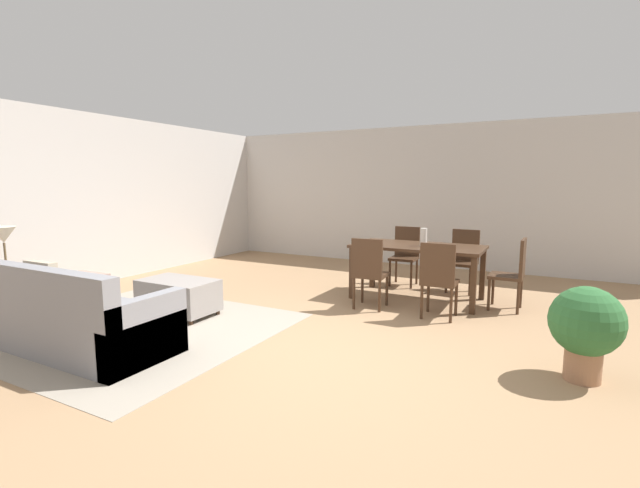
# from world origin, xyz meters

# --- Properties ---
(ground_plane) EXTENTS (10.80, 10.80, 0.00)m
(ground_plane) POSITION_xyz_m (0.00, 0.00, 0.00)
(ground_plane) COLOR #9E7A56
(wall_back) EXTENTS (9.00, 0.12, 2.70)m
(wall_back) POSITION_xyz_m (0.00, 5.00, 1.35)
(wall_back) COLOR beige
(wall_back) RESTS_ON ground_plane
(wall_left) EXTENTS (0.12, 11.00, 2.70)m
(wall_left) POSITION_xyz_m (-4.50, 0.50, 1.35)
(wall_left) COLOR beige
(wall_left) RESTS_ON ground_plane
(area_rug) EXTENTS (3.00, 2.80, 0.01)m
(area_rug) POSITION_xyz_m (-2.02, -0.34, 0.00)
(area_rug) COLOR gray
(area_rug) RESTS_ON ground_plane
(couch) EXTENTS (2.11, 0.87, 0.86)m
(couch) POSITION_xyz_m (-2.07, -1.02, 0.29)
(couch) COLOR gray
(couch) RESTS_ON ground_plane
(ottoman_table) EXTENTS (0.93, 0.56, 0.44)m
(ottoman_table) POSITION_xyz_m (-1.97, 0.29, 0.25)
(ottoman_table) COLOR gray
(ottoman_table) RESTS_ON ground_plane
(side_table) EXTENTS (0.40, 0.40, 0.60)m
(side_table) POSITION_xyz_m (-3.42, -0.87, 0.47)
(side_table) COLOR brown
(side_table) RESTS_ON ground_plane
(table_lamp) EXTENTS (0.26, 0.26, 0.53)m
(table_lamp) POSITION_xyz_m (-3.42, -0.87, 1.01)
(table_lamp) COLOR brown
(table_lamp) RESTS_ON side_table
(dining_table) EXTENTS (1.74, 0.90, 0.76)m
(dining_table) POSITION_xyz_m (0.39, 2.40, 0.67)
(dining_table) COLOR #422B1C
(dining_table) RESTS_ON ground_plane
(dining_chair_near_left) EXTENTS (0.43, 0.43, 0.92)m
(dining_chair_near_left) POSITION_xyz_m (-0.01, 1.62, 0.52)
(dining_chair_near_left) COLOR #422B1C
(dining_chair_near_left) RESTS_ON ground_plane
(dining_chair_near_right) EXTENTS (0.41, 0.41, 0.92)m
(dining_chair_near_right) POSITION_xyz_m (0.87, 1.61, 0.52)
(dining_chair_near_right) COLOR #422B1C
(dining_chair_near_right) RESTS_ON ground_plane
(dining_chair_far_left) EXTENTS (0.41, 0.41, 0.92)m
(dining_chair_far_left) POSITION_xyz_m (-0.03, 3.22, 0.52)
(dining_chair_far_left) COLOR #422B1C
(dining_chair_far_left) RESTS_ON ground_plane
(dining_chair_far_right) EXTENTS (0.43, 0.43, 0.92)m
(dining_chair_far_right) POSITION_xyz_m (0.87, 3.20, 0.52)
(dining_chair_far_right) COLOR #422B1C
(dining_chair_far_right) RESTS_ON ground_plane
(dining_chair_head_east) EXTENTS (0.41, 0.41, 0.92)m
(dining_chair_head_east) POSITION_xyz_m (1.62, 2.43, 0.52)
(dining_chair_head_east) COLOR #422B1C
(dining_chair_head_east) RESTS_ON ground_plane
(vase_centerpiece) EXTENTS (0.09, 0.09, 0.24)m
(vase_centerpiece) POSITION_xyz_m (0.48, 2.37, 0.88)
(vase_centerpiece) COLOR silver
(vase_centerpiece) RESTS_ON dining_table
(potted_plant) EXTENTS (0.56, 0.56, 0.78)m
(potted_plant) POSITION_xyz_m (2.31, 0.50, 0.46)
(potted_plant) COLOR #996B4C
(potted_plant) RESTS_ON ground_plane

